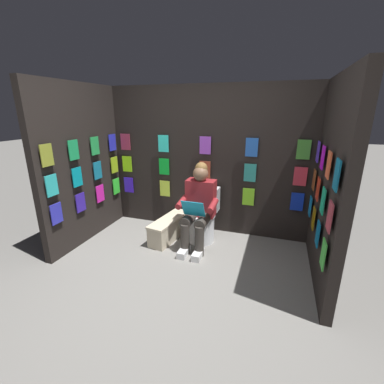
# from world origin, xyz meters

# --- Properties ---
(ground_plane) EXTENTS (30.00, 30.00, 0.00)m
(ground_plane) POSITION_xyz_m (0.00, 0.00, 0.00)
(ground_plane) COLOR gray
(display_wall_back) EXTENTS (3.20, 0.14, 2.23)m
(display_wall_back) POSITION_xyz_m (0.00, -1.68, 1.11)
(display_wall_back) COLOR black
(display_wall_back) RESTS_ON ground
(display_wall_left) EXTENTS (0.14, 1.63, 2.23)m
(display_wall_left) POSITION_xyz_m (-1.60, -0.81, 1.11)
(display_wall_left) COLOR black
(display_wall_left) RESTS_ON ground
(display_wall_right) EXTENTS (0.14, 1.63, 2.23)m
(display_wall_right) POSITION_xyz_m (1.60, -0.81, 1.11)
(display_wall_right) COLOR black
(display_wall_right) RESTS_ON ground
(toilet) EXTENTS (0.41, 0.56, 0.77)m
(toilet) POSITION_xyz_m (-0.07, -1.28, 0.33)
(toilet) COLOR white
(toilet) RESTS_ON ground
(person_reading) EXTENTS (0.53, 0.68, 1.19)m
(person_reading) POSITION_xyz_m (-0.07, -1.06, 0.60)
(person_reading) COLOR maroon
(person_reading) RESTS_ON ground
(comic_longbox_near) EXTENTS (0.39, 0.86, 0.32)m
(comic_longbox_near) POSITION_xyz_m (0.41, -1.13, 0.16)
(comic_longbox_near) COLOR beige
(comic_longbox_near) RESTS_ON ground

